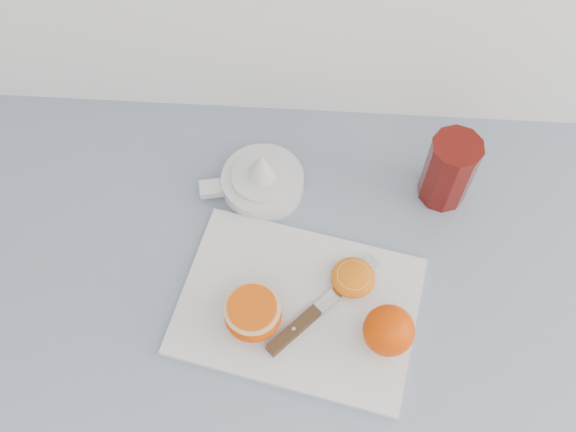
{
  "coord_description": "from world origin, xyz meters",
  "views": [
    {
      "loc": [
        -0.15,
        1.27,
        1.78
      ],
      "look_at": [
        -0.18,
        1.74,
        0.96
      ],
      "focal_mm": 40.0,
      "sensor_mm": 36.0,
      "label": 1
    }
  ],
  "objects": [
    {
      "name": "squeezed_shell",
      "position": [
        -0.08,
        1.67,
        0.92
      ],
      "size": [
        0.07,
        0.07,
        0.03
      ],
      "color": "orange",
      "rests_on": "cutting_board"
    },
    {
      "name": "half_orange",
      "position": [
        -0.22,
        1.6,
        0.93
      ],
      "size": [
        0.08,
        0.08,
        0.05
      ],
      "color": "#E63500",
      "rests_on": "cutting_board"
    },
    {
      "name": "counter",
      "position": [
        -0.14,
        1.7,
        0.45
      ],
      "size": [
        2.44,
        0.64,
        0.89
      ],
      "color": "silver",
      "rests_on": "ground"
    },
    {
      "name": "whole_orange",
      "position": [
        -0.03,
        1.58,
        0.94
      ],
      "size": [
        0.07,
        0.07,
        0.07
      ],
      "color": "#E63500",
      "rests_on": "cutting_board"
    },
    {
      "name": "cutting_board",
      "position": [
        -0.16,
        1.63,
        0.9
      ],
      "size": [
        0.39,
        0.31,
        0.01
      ],
      "primitive_type": "cube",
      "rotation": [
        0.0,
        0.0,
        -0.2
      ],
      "color": "silver",
      "rests_on": "counter"
    },
    {
      "name": "paring_knife",
      "position": [
        -0.15,
        1.6,
        0.91
      ],
      "size": [
        0.16,
        0.17,
        0.01
      ],
      "color": "#472D1C",
      "rests_on": "cutting_board"
    },
    {
      "name": "citrus_juicer",
      "position": [
        -0.23,
        1.83,
        0.91
      ],
      "size": [
        0.17,
        0.13,
        0.09
      ],
      "color": "white",
      "rests_on": "counter"
    },
    {
      "name": "red_tumbler",
      "position": [
        0.07,
        1.84,
        0.95
      ],
      "size": [
        0.08,
        0.08,
        0.13
      ],
      "color": "#5E0D08",
      "rests_on": "counter"
    }
  ]
}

